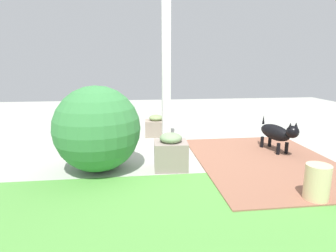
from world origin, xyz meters
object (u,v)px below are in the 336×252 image
porch_pillar (166,72)px  ceramic_urn (317,183)px  round_shrub (97,129)px  dog (277,133)px  stone_planter_far (171,153)px  terracotta_pot_spiky (120,122)px  stone_planter_nearest (156,126)px

porch_pillar → ceramic_urn: (-1.24, 1.93, -0.99)m
round_shrub → ceramic_urn: bearing=153.6°
round_shrub → dog: size_ratio=1.39×
porch_pillar → dog: (-1.60, 0.45, -0.87)m
porch_pillar → stone_planter_far: bearing=86.9°
round_shrub → ceramic_urn: 2.46m
round_shrub → terracotta_pot_spiky: bearing=-97.0°
dog → round_shrub: bearing=8.7°
dog → stone_planter_nearest: bearing=-35.1°
stone_planter_nearest → stone_planter_far: size_ratio=0.88×
stone_planter_far → dog: 1.72m
stone_planter_nearest → ceramic_urn: size_ratio=1.13×
stone_planter_nearest → terracotta_pot_spiky: terracotta_pot_spiky is taller
terracotta_pot_spiky → ceramic_urn: bearing=126.7°
terracotta_pot_spiky → ceramic_urn: 3.33m
porch_pillar → ceramic_urn: porch_pillar is taller
stone_planter_nearest → round_shrub: (0.84, 1.59, 0.35)m
stone_planter_far → porch_pillar: bearing=-93.1°
round_shrub → stone_planter_far: bearing=175.0°
porch_pillar → dog: bearing=164.1°
round_shrub → terracotta_pot_spiky: round_shrub is taller
stone_planter_far → terracotta_pot_spiky: bearing=-67.3°
stone_planter_far → ceramic_urn: stone_planter_far is taller
round_shrub → porch_pillar: bearing=-138.2°
stone_planter_nearest → dog: 2.08m
porch_pillar → stone_planter_nearest: porch_pillar is taller
porch_pillar → terracotta_pot_spiky: (0.75, -0.74, -0.90)m
terracotta_pot_spiky → round_shrub: bearing=83.0°
porch_pillar → round_shrub: porch_pillar is taller
stone_planter_far → ceramic_urn: (-1.29, 1.00, -0.03)m
terracotta_pot_spiky → dog: (-2.35, 1.20, 0.03)m
porch_pillar → stone_planter_nearest: size_ratio=5.71×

